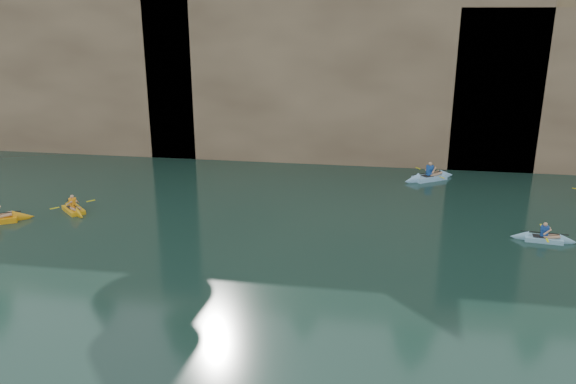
# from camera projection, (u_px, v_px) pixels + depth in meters

# --- Properties ---
(ground) EXTENTS (160.00, 160.00, 0.00)m
(ground) POSITION_uv_depth(u_px,v_px,m) (194.00, 360.00, 15.57)
(ground) COLOR black
(ground) RESTS_ON ground
(cliff) EXTENTS (70.00, 16.00, 12.00)m
(cliff) POSITION_uv_depth(u_px,v_px,m) (318.00, 57.00, 41.90)
(cliff) COLOR tan
(cliff) RESTS_ON ground
(cliff_slab_west) EXTENTS (26.00, 2.40, 10.56)m
(cliff_slab_west) POSITION_uv_depth(u_px,v_px,m) (14.00, 72.00, 38.26)
(cliff_slab_west) COLOR #95795A
(cliff_slab_west) RESTS_ON ground
(cliff_slab_center) EXTENTS (24.00, 2.40, 11.40)m
(cliff_slab_center) POSITION_uv_depth(u_px,v_px,m) (337.00, 71.00, 34.73)
(cliff_slab_center) COLOR #95795A
(cliff_slab_center) RESTS_ON ground
(sea_cave_west) EXTENTS (4.50, 1.00, 4.00)m
(sea_cave_west) POSITION_uv_depth(u_px,v_px,m) (42.00, 122.00, 38.35)
(sea_cave_west) COLOR black
(sea_cave_west) RESTS_ON ground
(sea_cave_center) EXTENTS (3.50, 1.00, 3.20)m
(sea_cave_center) POSITION_uv_depth(u_px,v_px,m) (242.00, 135.00, 36.31)
(sea_cave_center) COLOR black
(sea_cave_center) RESTS_ON ground
(sea_cave_east) EXTENTS (5.00, 1.00, 4.50)m
(sea_cave_east) POSITION_uv_depth(u_px,v_px,m) (466.00, 132.00, 33.95)
(sea_cave_east) COLOR black
(sea_cave_east) RESTS_ON ground
(kayaker_ltblue_near) EXTENTS (2.70, 2.09, 1.04)m
(kayaker_ltblue_near) POSITION_uv_depth(u_px,v_px,m) (543.00, 238.00, 23.60)
(kayaker_ltblue_near) COLOR #7DB4D2
(kayaker_ltblue_near) RESTS_ON ground
(kayaker_yellow) EXTENTS (2.37, 2.24, 1.07)m
(kayaker_yellow) POSITION_uv_depth(u_px,v_px,m) (74.00, 209.00, 27.04)
(kayaker_yellow) COLOR orange
(kayaker_yellow) RESTS_ON ground
(kayaker_ltblue_mid) EXTENTS (3.29, 2.58, 1.31)m
(kayaker_ltblue_mid) POSITION_uv_depth(u_px,v_px,m) (429.00, 177.00, 32.16)
(kayaker_ltblue_mid) COLOR #8EC4EF
(kayaker_ltblue_mid) RESTS_ON ground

